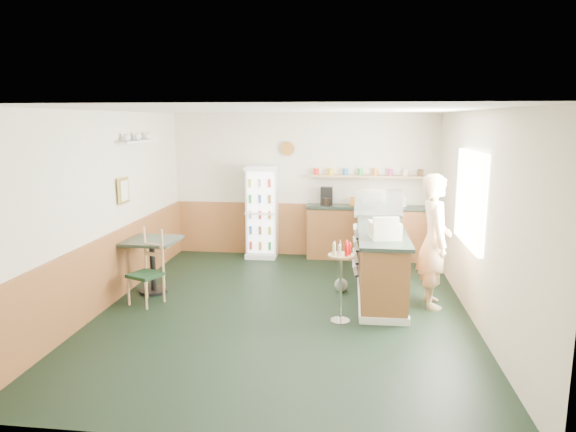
# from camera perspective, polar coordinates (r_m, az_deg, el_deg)

# --- Properties ---
(ground) EXTENTS (6.00, 6.00, 0.00)m
(ground) POSITION_cam_1_polar(r_m,az_deg,el_deg) (7.20, -0.51, -10.33)
(ground) COLOR black
(ground) RESTS_ON ground
(room_envelope) EXTENTS (5.04, 6.02, 2.72)m
(room_envelope) POSITION_cam_1_polar(r_m,az_deg,el_deg) (7.56, -1.52, 2.62)
(room_envelope) COLOR beige
(room_envelope) RESTS_ON ground
(service_counter) EXTENTS (0.68, 3.01, 1.01)m
(service_counter) POSITION_cam_1_polar(r_m,az_deg,el_deg) (8.04, 10.10, -4.79)
(service_counter) COLOR #9A6031
(service_counter) RESTS_ON ground
(back_counter) EXTENTS (2.24, 0.42, 1.69)m
(back_counter) POSITION_cam_1_polar(r_m,az_deg,el_deg) (9.69, 8.63, -1.57)
(back_counter) COLOR #9A6031
(back_counter) RESTS_ON ground
(drinks_fridge) EXTENTS (0.57, 0.51, 1.74)m
(drinks_fridge) POSITION_cam_1_polar(r_m,az_deg,el_deg) (9.70, -2.92, 0.47)
(drinks_fridge) COLOR white
(drinks_fridge) RESTS_ON ground
(display_case) EXTENTS (0.78, 0.41, 0.45)m
(display_case) POSITION_cam_1_polar(r_m,az_deg,el_deg) (8.57, 10.02, 1.43)
(display_case) COLOR silver
(display_case) RESTS_ON service_counter
(cash_register) EXTENTS (0.45, 0.46, 0.22)m
(cash_register) POSITION_cam_1_polar(r_m,az_deg,el_deg) (7.01, 10.67, -1.54)
(cash_register) COLOR beige
(cash_register) RESTS_ON service_counter
(shopkeeper) EXTENTS (0.48, 0.64, 1.86)m
(shopkeeper) POSITION_cam_1_polar(r_m,az_deg,el_deg) (7.37, 15.95, -2.69)
(shopkeeper) COLOR tan
(shopkeeper) RESTS_ON ground
(condiment_stand) EXTENTS (0.34, 0.34, 1.05)m
(condiment_stand) POSITION_cam_1_polar(r_m,az_deg,el_deg) (6.61, 5.90, -6.03)
(condiment_stand) COLOR silver
(condiment_stand) RESTS_ON ground
(newspaper_rack) EXTENTS (0.09, 0.47, 0.75)m
(newspaper_rack) POSITION_cam_1_polar(r_m,az_deg,el_deg) (8.00, 7.58, -3.77)
(newspaper_rack) COLOR black
(newspaper_rack) RESTS_ON ground
(cafe_table) EXTENTS (0.79, 0.79, 0.82)m
(cafe_table) POSITION_cam_1_polar(r_m,az_deg,el_deg) (7.98, -14.85, -4.23)
(cafe_table) COLOR black
(cafe_table) RESTS_ON ground
(cafe_chair) EXTENTS (0.52, 0.53, 1.07)m
(cafe_chair) POSITION_cam_1_polar(r_m,az_deg,el_deg) (7.60, -15.35, -5.18)
(cafe_chair) COLOR black
(cafe_chair) RESTS_ON ground
(dog_doorstop) EXTENTS (0.20, 0.26, 0.25)m
(dog_doorstop) POSITION_cam_1_polar(r_m,az_deg,el_deg) (7.90, 5.92, -7.58)
(dog_doorstop) COLOR #959691
(dog_doorstop) RESTS_ON ground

